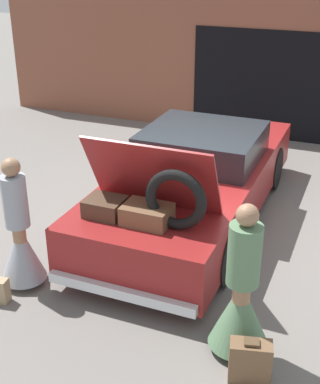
# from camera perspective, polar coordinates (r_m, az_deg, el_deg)

# --- Properties ---
(ground_plane) EXTENTS (40.00, 40.00, 0.00)m
(ground_plane) POSITION_cam_1_polar(r_m,az_deg,el_deg) (8.05, 3.65, -2.68)
(ground_plane) COLOR slate
(garage_wall_back) EXTENTS (12.00, 0.14, 2.80)m
(garage_wall_back) POSITION_cam_1_polar(r_m,az_deg,el_deg) (11.30, 10.75, 12.67)
(garage_wall_back) COLOR brown
(garage_wall_back) RESTS_ON ground_plane
(car) EXTENTS (1.90, 4.98, 1.77)m
(car) POSITION_cam_1_polar(r_m,az_deg,el_deg) (7.78, 3.76, 1.22)
(car) COLOR maroon
(car) RESTS_ON ground_plane
(person_left) EXTENTS (0.54, 0.54, 1.62)m
(person_left) POSITION_cam_1_polar(r_m,az_deg,el_deg) (6.47, -14.69, -5.06)
(person_left) COLOR #997051
(person_left) RESTS_ON ground_plane
(person_right) EXTENTS (0.61, 0.61, 1.63)m
(person_right) POSITION_cam_1_polar(r_m,az_deg,el_deg) (5.36, 8.61, -11.43)
(person_right) COLOR #997051
(person_right) RESTS_ON ground_plane
(suitcase_beside_right_person) EXTENTS (0.43, 0.29, 0.45)m
(suitcase_beside_right_person) POSITION_cam_1_polar(r_m,az_deg,el_deg) (5.28, 9.58, -17.34)
(suitcase_beside_right_person) COLOR brown
(suitcase_beside_right_person) RESTS_ON ground_plane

